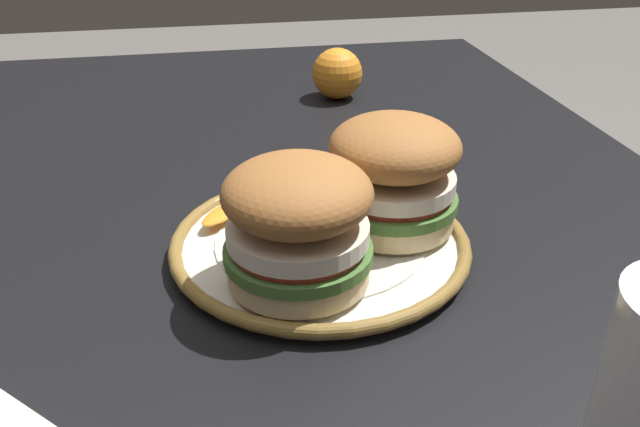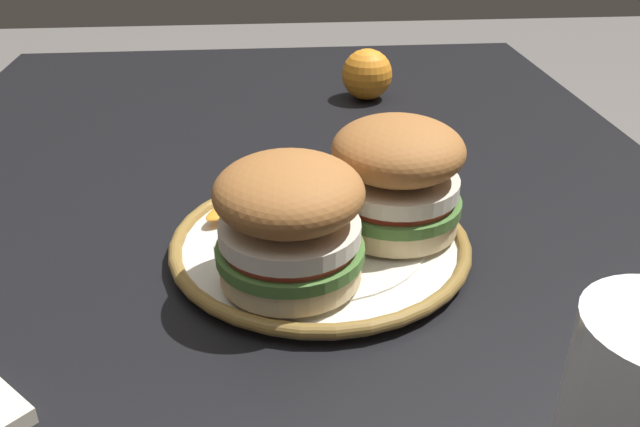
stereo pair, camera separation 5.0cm
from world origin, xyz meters
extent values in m
cube|color=black|center=(0.00, 0.00, 0.70)|extent=(1.25, 0.87, 0.03)
cube|color=black|center=(0.56, -0.38, 0.34)|extent=(0.06, 0.06, 0.68)
cube|color=black|center=(0.56, 0.38, 0.34)|extent=(0.06, 0.06, 0.68)
cylinder|color=silver|center=(-0.08, -0.03, 0.72)|extent=(0.24, 0.24, 0.01)
torus|color=olive|center=(-0.08, -0.03, 0.73)|extent=(0.26, 0.26, 0.01)
cylinder|color=silver|center=(-0.08, -0.03, 0.73)|extent=(0.18, 0.18, 0.00)
cylinder|color=beige|center=(-0.07, -0.10, 0.74)|extent=(0.11, 0.11, 0.02)
cylinder|color=#477033|center=(-0.07, -0.10, 0.75)|extent=(0.12, 0.12, 0.01)
cylinder|color=#BC3828|center=(-0.07, -0.10, 0.76)|extent=(0.10, 0.10, 0.01)
cylinder|color=silver|center=(-0.07, -0.10, 0.77)|extent=(0.11, 0.11, 0.01)
ellipsoid|color=#A36633|center=(-0.07, -0.10, 0.81)|extent=(0.16, 0.16, 0.05)
cylinder|color=beige|center=(-0.14, 0.00, 0.74)|extent=(0.11, 0.11, 0.02)
cylinder|color=#477033|center=(-0.14, 0.00, 0.75)|extent=(0.12, 0.12, 0.01)
cylinder|color=#BC3828|center=(-0.14, 0.00, 0.76)|extent=(0.10, 0.10, 0.01)
cylinder|color=silver|center=(-0.14, 0.00, 0.77)|extent=(0.11, 0.11, 0.01)
ellipsoid|color=#A36633|center=(-0.14, 0.00, 0.81)|extent=(0.16, 0.16, 0.05)
torus|color=orange|center=(-0.02, -0.01, 0.74)|extent=(0.06, 0.06, 0.01)
cylinder|color=#F4E5C6|center=(-0.02, -0.01, 0.73)|extent=(0.03, 0.03, 0.00)
ellipsoid|color=orange|center=(0.02, -0.04, 0.74)|extent=(0.08, 0.05, 0.01)
ellipsoid|color=orange|center=(-0.02, 0.05, 0.74)|extent=(0.07, 0.07, 0.01)
sphere|color=orange|center=(0.33, -0.13, 0.75)|extent=(0.07, 0.07, 0.07)
camera|label=1|loc=(-0.58, 0.07, 1.03)|focal=37.67mm
camera|label=2|loc=(-0.58, 0.02, 1.03)|focal=37.67mm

